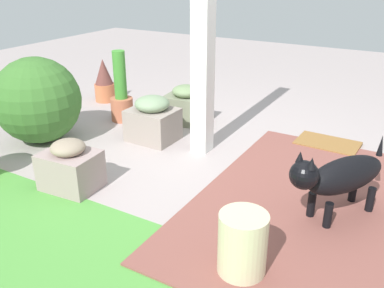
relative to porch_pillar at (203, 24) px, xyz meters
The scene contains 12 objects.
ground_plane 1.18m from the porch_pillar, 127.39° to the left, with size 12.00×12.00×0.00m, color #A59896.
brick_path 1.78m from the porch_pillar, 159.90° to the left, with size 1.80×2.40×0.02m, color brown.
porch_pillar is the anchor object (origin of this frame).
stone_planter_nearest 1.23m from the porch_pillar, 47.97° to the right, with size 0.47×0.39×0.41m.
stone_planter_near 1.08m from the porch_pillar, ahead, with size 0.46×0.38×0.45m.
stone_planter_far 1.58m from the porch_pillar, 64.85° to the left, with size 0.44×0.36×0.40m.
round_shrub 1.75m from the porch_pillar, 21.61° to the left, with size 0.82×0.82×0.82m, color #386A2B.
terracotta_pot_tall 1.48m from the porch_pillar, 13.07° to the right, with size 0.24×0.24×0.77m.
terracotta_pot_spiky 2.13m from the porch_pillar, 21.73° to the right, with size 0.25×0.25×0.53m.
dog 1.66m from the porch_pillar, 158.24° to the left, with size 0.55×0.76×0.55m.
ceramic_urn 1.95m from the porch_pillar, 126.44° to the left, with size 0.28×0.28×0.38m, color beige.
doormat 1.66m from the porch_pillar, 144.58° to the right, with size 0.57×0.36×0.03m, color olive.
Camera 1 is at (-1.55, 2.93, 1.62)m, focal length 39.18 mm.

